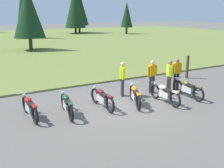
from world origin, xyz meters
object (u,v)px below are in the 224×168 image
(motorcycle_maroon, at_px, (102,98))
(motorcycle_orange, at_px, (135,95))
(rider_in_hivis_vest, at_px, (177,72))
(motorcycle_olive, at_px, (188,88))
(rider_near_row_end, at_px, (169,75))
(motorcycle_cream, at_px, (165,93))
(motorcycle_red, at_px, (30,107))
(motorcycle_british_green, at_px, (67,104))
(rider_with_back_turned, at_px, (152,75))
(trail_marker_post, at_px, (187,67))
(rider_checking_bike, at_px, (122,77))

(motorcycle_maroon, distance_m, motorcycle_orange, 1.49)
(motorcycle_orange, xyz_separation_m, rider_in_hivis_vest, (3.19, 0.89, 0.51))
(motorcycle_olive, height_order, rider_near_row_end, rider_near_row_end)
(motorcycle_cream, height_order, rider_near_row_end, rider_near_row_end)
(motorcycle_red, relative_size, motorcycle_british_green, 1.01)
(motorcycle_cream, bearing_deg, motorcycle_red, 168.48)
(motorcycle_british_green, relative_size, rider_in_hivis_vest, 1.25)
(rider_with_back_turned, bearing_deg, motorcycle_red, -176.77)
(trail_marker_post, bearing_deg, motorcycle_olive, -133.83)
(rider_in_hivis_vest, bearing_deg, rider_near_row_end, -160.42)
(motorcycle_orange, height_order, rider_in_hivis_vest, rider_in_hivis_vest)
(rider_with_back_turned, bearing_deg, rider_near_row_end, -29.54)
(motorcycle_orange, bearing_deg, motorcycle_british_green, 174.56)
(motorcycle_british_green, height_order, rider_checking_bike, rider_checking_bike)
(rider_checking_bike, bearing_deg, rider_near_row_end, -17.35)
(motorcycle_cream, xyz_separation_m, rider_checking_bike, (-1.12, 1.81, 0.51))
(motorcycle_cream, xyz_separation_m, rider_with_back_turned, (0.44, 1.51, 0.51))
(rider_with_back_turned, xyz_separation_m, rider_in_hivis_vest, (1.45, -0.18, 0.00))
(motorcycle_orange, bearing_deg, motorcycle_olive, -7.60)
(motorcycle_british_green, bearing_deg, motorcycle_cream, -9.64)
(motorcycle_orange, xyz_separation_m, rider_near_row_end, (2.49, 0.64, 0.51))
(motorcycle_orange, relative_size, motorcycle_cream, 0.94)
(motorcycle_cream, distance_m, rider_checking_bike, 2.19)
(rider_checking_bike, bearing_deg, motorcycle_orange, -97.64)
(motorcycle_maroon, bearing_deg, rider_with_back_turned, 12.49)
(motorcycle_british_green, distance_m, rider_checking_bike, 3.45)
(motorcycle_orange, bearing_deg, motorcycle_maroon, 166.17)
(motorcycle_british_green, bearing_deg, motorcycle_orange, -5.44)
(rider_with_back_turned, bearing_deg, motorcycle_maroon, -167.51)
(motorcycle_maroon, relative_size, motorcycle_orange, 1.06)
(motorcycle_cream, distance_m, rider_with_back_turned, 1.66)
(motorcycle_red, distance_m, rider_checking_bike, 4.67)
(motorcycle_maroon, xyz_separation_m, trail_marker_post, (6.97, 2.13, 0.26))
(motorcycle_cream, bearing_deg, rider_checking_bike, 121.74)
(rider_in_hivis_vest, bearing_deg, motorcycle_cream, -144.72)
(motorcycle_orange, relative_size, rider_in_hivis_vest, 1.18)
(motorcycle_british_green, distance_m, rider_with_back_turned, 4.89)
(motorcycle_olive, distance_m, rider_in_hivis_vest, 1.42)
(motorcycle_cream, relative_size, rider_near_row_end, 1.26)
(motorcycle_olive, xyz_separation_m, rider_with_back_turned, (-1.04, 1.43, 0.51))
(motorcycle_british_green, height_order, motorcycle_orange, same)
(motorcycle_maroon, relative_size, rider_in_hivis_vest, 1.26)
(motorcycle_british_green, xyz_separation_m, rider_in_hivis_vest, (6.25, 0.60, 0.51))
(motorcycle_british_green, height_order, motorcycle_cream, same)
(motorcycle_orange, relative_size, rider_checking_bike, 1.18)
(trail_marker_post, bearing_deg, rider_in_hivis_vest, -145.50)
(motorcycle_orange, height_order, motorcycle_cream, same)
(motorcycle_orange, height_order, rider_near_row_end, rider_near_row_end)
(motorcycle_orange, xyz_separation_m, trail_marker_post, (5.52, 2.49, 0.26))
(motorcycle_maroon, bearing_deg, motorcycle_olive, -9.76)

